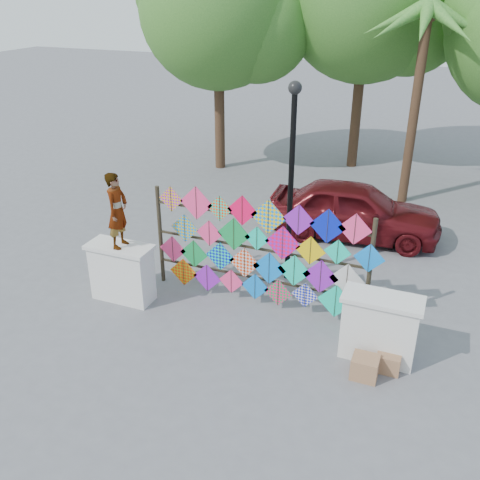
{
  "coord_description": "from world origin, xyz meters",
  "views": [
    {
      "loc": [
        3.36,
        -8.47,
        6.2
      ],
      "look_at": [
        -0.31,
        0.6,
        1.48
      ],
      "focal_mm": 40.0,
      "sensor_mm": 36.0,
      "label": 1
    }
  ],
  "objects_px": {
    "vendor_woman": "(117,210)",
    "lamppost": "(292,167)",
    "kite_rack": "(261,252)",
    "sedan": "(355,210)"
  },
  "relations": [
    {
      "from": "vendor_woman",
      "to": "lamppost",
      "type": "distance_m",
      "value": 3.73
    },
    {
      "from": "kite_rack",
      "to": "lamppost",
      "type": "xyz_separation_m",
      "value": [
        0.19,
        1.27,
        1.47
      ]
    },
    {
      "from": "kite_rack",
      "to": "vendor_woman",
      "type": "bearing_deg",
      "value": -161.43
    },
    {
      "from": "sedan",
      "to": "kite_rack",
      "type": "bearing_deg",
      "value": 159.58
    },
    {
      "from": "vendor_woman",
      "to": "sedan",
      "type": "relative_size",
      "value": 0.35
    },
    {
      "from": "vendor_woman",
      "to": "sedan",
      "type": "distance_m",
      "value": 6.5
    },
    {
      "from": "kite_rack",
      "to": "lamppost",
      "type": "height_order",
      "value": "lamppost"
    },
    {
      "from": "vendor_woman",
      "to": "kite_rack",
      "type": "bearing_deg",
      "value": -75.21
    },
    {
      "from": "vendor_woman",
      "to": "lamppost",
      "type": "bearing_deg",
      "value": -57.07
    },
    {
      "from": "kite_rack",
      "to": "lamppost",
      "type": "relative_size",
      "value": 1.11
    }
  ]
}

